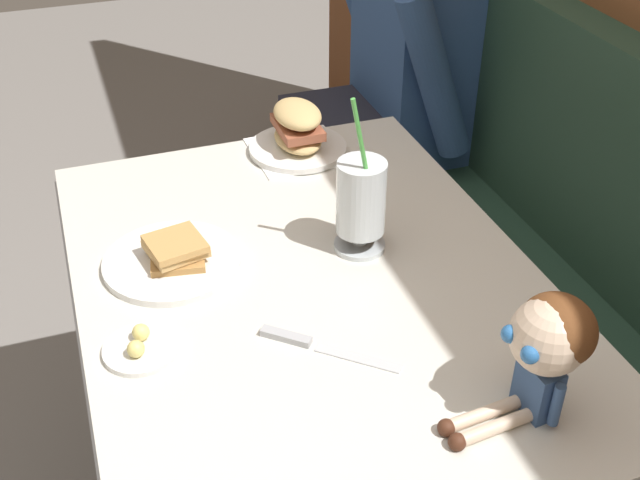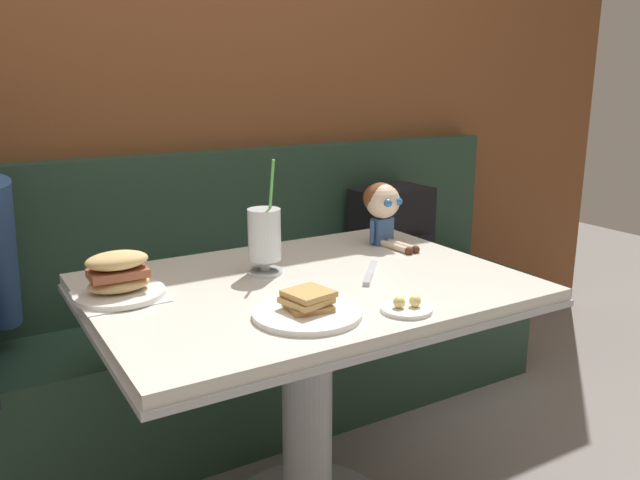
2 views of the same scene
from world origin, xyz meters
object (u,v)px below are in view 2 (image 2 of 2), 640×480
seated_doll (383,205)px  butter_saucer (407,307)px  milkshake_glass (265,238)px  sandwich_plate (118,279)px  backpack (392,230)px  butter_knife (369,276)px  toast_plate (307,310)px

seated_doll → butter_saucer: bearing=-120.7°
milkshake_glass → sandwich_plate: milkshake_glass is taller
sandwich_plate → butter_saucer: size_ratio=1.83×
milkshake_glass → seated_doll: 0.47m
milkshake_glass → butter_saucer: (0.15, -0.43, -0.09)m
butter_saucer → backpack: 1.13m
butter_saucer → butter_knife: size_ratio=0.63×
milkshake_glass → sandwich_plate: size_ratio=1.43×
sandwich_plate → backpack: (1.19, 0.48, -0.13)m
sandwich_plate → milkshake_glass: bearing=-0.9°
butter_knife → seated_doll: bearing=48.4°
toast_plate → butter_saucer: (0.21, -0.09, -0.01)m
butter_saucer → backpack: backpack is taller
toast_plate → milkshake_glass: milkshake_glass is taller
butter_saucer → seated_doll: seated_doll is taller
toast_plate → milkshake_glass: bearing=80.0°
toast_plate → seated_doll: bearing=39.5°
toast_plate → backpack: backpack is taller
backpack → seated_doll: bearing=-131.0°
sandwich_plate → butter_saucer: sandwich_plate is taller
milkshake_glass → butter_saucer: 0.46m
butter_knife → butter_saucer: bearing=-105.6°
sandwich_plate → seated_doll: size_ratio=0.99×
sandwich_plate → butter_saucer: bearing=-38.8°
toast_plate → seated_doll: size_ratio=1.12×
toast_plate → seated_doll: seated_doll is taller
backpack → butter_knife: bearing=-131.2°
toast_plate → butter_knife: toast_plate is taller
toast_plate → sandwich_plate: bearing=134.1°
toast_plate → butter_knife: 0.32m
milkshake_glass → backpack: 0.95m
milkshake_glass → butter_knife: 0.30m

